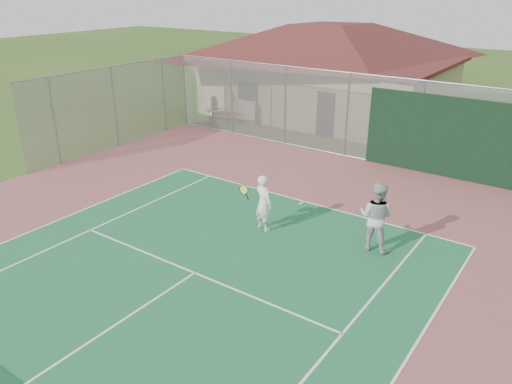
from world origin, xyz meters
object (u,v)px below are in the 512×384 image
clubhouse (329,61)px  player_white_front (263,203)px  player_grey_back (376,217)px  bleachers (239,107)px

clubhouse → player_white_front: bearing=-69.4°
clubhouse → player_grey_back: size_ratio=6.81×
clubhouse → bleachers: 5.49m
player_white_front → bleachers: bearing=-34.3°
player_white_front → player_grey_back: size_ratio=0.88×
bleachers → player_grey_back: (11.80, -9.50, 0.37)m
player_white_front → player_grey_back: (3.15, 0.77, 0.11)m
bleachers → player_grey_back: bearing=-52.1°
clubhouse → player_grey_back: clubhouse is taller
bleachers → player_white_front: bearing=-63.1°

